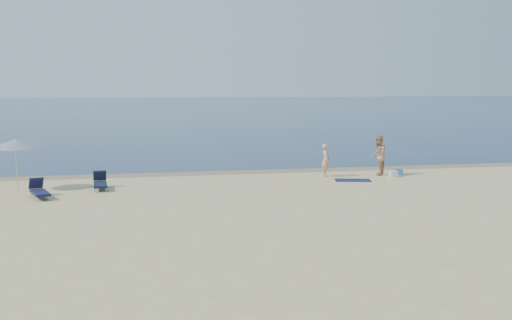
{
  "coord_description": "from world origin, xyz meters",
  "views": [
    {
      "loc": [
        -6.14,
        -11.58,
        4.41
      ],
      "look_at": [
        -0.42,
        16.0,
        1.0
      ],
      "focal_mm": 45.0,
      "sensor_mm": 36.0,
      "label": 1
    }
  ],
  "objects": [
    {
      "name": "ground",
      "position": [
        0.0,
        0.0,
        0.0
      ],
      "size": [
        160.0,
        160.0,
        0.0
      ],
      "primitive_type": "plane",
      "color": "#D0C28A",
      "rests_on": "ground"
    },
    {
      "name": "wet_sand_strip",
      "position": [
        0.0,
        19.4,
        0.0
      ],
      "size": [
        240.0,
        1.6,
        0.0
      ],
      "primitive_type": "cube",
      "color": "#847254",
      "rests_on": "ground"
    },
    {
      "name": "sea",
      "position": [
        0.0,
        100.0,
        0.0
      ],
      "size": [
        240.0,
        160.0,
        0.01
      ],
      "primitive_type": "cube",
      "color": "#0B1E47",
      "rests_on": "ground"
    },
    {
      "name": "lounger_right",
      "position": [
        -7.14,
        15.52,
        0.26
      ],
      "size": [
        0.61,
        1.66,
        0.72
      ],
      "rotation": [
        0.0,
        0.0,
        0.05
      ],
      "color": "#121B33",
      "rests_on": "ground"
    },
    {
      "name": "person_right",
      "position": [
        5.76,
        17.01,
        0.96
      ],
      "size": [
        1.08,
        1.17,
        1.92
      ],
      "primitive_type": "imported",
      "rotation": [
        0.0,
        0.0,
        -2.08
      ],
      "color": "tan",
      "rests_on": "ground"
    },
    {
      "name": "blue_cooler",
      "position": [
        6.7,
        16.73,
        0.15
      ],
      "size": [
        0.49,
        0.42,
        0.29
      ],
      "primitive_type": "cube",
      "rotation": [
        0.0,
        0.0,
        -0.36
      ],
      "color": "blue",
      "rests_on": "ground"
    },
    {
      "name": "umbrella_near",
      "position": [
        -10.47,
        16.15,
        1.94
      ],
      "size": [
        1.81,
        1.83,
        2.25
      ],
      "rotation": [
        0.0,
        0.0,
        -0.05
      ],
      "color": "silver",
      "rests_on": "ground"
    },
    {
      "name": "person_left",
      "position": [
        3.16,
        17.1,
        0.78
      ],
      "size": [
        0.41,
        0.59,
        1.55
      ],
      "primitive_type": "imported",
      "rotation": [
        0.0,
        0.0,
        1.51
      ],
      "color": "tan",
      "rests_on": "ground"
    },
    {
      "name": "lounger_left",
      "position": [
        -9.37,
        13.93,
        0.26
      ],
      "size": [
        1.01,
        1.73,
        0.73
      ],
      "rotation": [
        0.0,
        0.0,
        0.31
      ],
      "color": "#16193C",
      "rests_on": "ground"
    },
    {
      "name": "beach_towel",
      "position": [
        3.98,
        15.63,
        0.01
      ],
      "size": [
        1.76,
        1.26,
        0.03
      ],
      "primitive_type": "cube",
      "rotation": [
        0.0,
        0.0,
        -0.26
      ],
      "color": "#101450",
      "rests_on": "ground"
    },
    {
      "name": "white_bag",
      "position": [
        6.22,
        16.25,
        0.15
      ],
      "size": [
        0.35,
        0.3,
        0.3
      ],
      "primitive_type": "cube",
      "rotation": [
        0.0,
        0.0,
        -0.02
      ],
      "color": "silver",
      "rests_on": "ground"
    }
  ]
}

